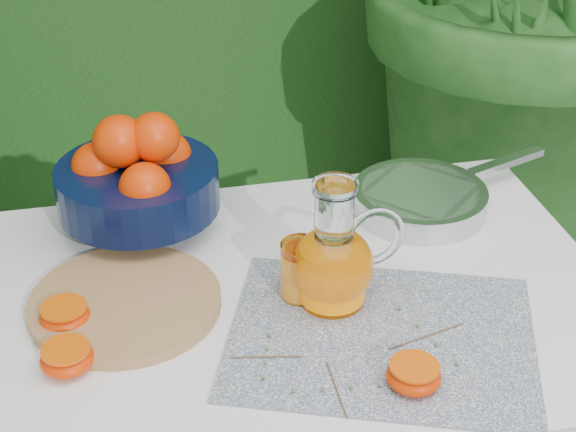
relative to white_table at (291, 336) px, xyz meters
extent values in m
cube|color=white|center=(0.00, 0.00, 0.06)|extent=(1.00, 0.70, 0.04)
cylinder|color=white|center=(-0.45, 0.30, -0.31)|extent=(0.04, 0.04, 0.71)
cylinder|color=white|center=(0.45, 0.30, -0.31)|extent=(0.04, 0.04, 0.71)
cube|color=#0B1740|center=(0.11, -0.13, 0.08)|extent=(0.53, 0.47, 0.00)
cylinder|color=#A66F4B|center=(-0.25, 0.02, 0.09)|extent=(0.34, 0.34, 0.02)
cylinder|color=black|center=(-0.21, 0.24, 0.10)|extent=(0.11, 0.11, 0.04)
cylinder|color=black|center=(-0.21, 0.24, 0.16)|extent=(0.31, 0.31, 0.08)
sphere|color=red|center=(-0.27, 0.26, 0.20)|extent=(0.10, 0.10, 0.08)
sphere|color=red|center=(-0.15, 0.28, 0.20)|extent=(0.10, 0.10, 0.08)
sphere|color=red|center=(-0.20, 0.18, 0.20)|extent=(0.10, 0.10, 0.08)
sphere|color=red|center=(-0.22, 0.31, 0.20)|extent=(0.10, 0.10, 0.08)
sphere|color=red|center=(-0.23, 0.24, 0.25)|extent=(0.10, 0.10, 0.09)
sphere|color=red|center=(-0.18, 0.23, 0.26)|extent=(0.09, 0.09, 0.08)
cylinder|color=white|center=(0.06, -0.03, 0.09)|extent=(0.11, 0.11, 0.01)
ellipsoid|color=white|center=(0.06, -0.03, 0.15)|extent=(0.13, 0.13, 0.12)
cylinder|color=white|center=(0.06, -0.03, 0.24)|extent=(0.06, 0.06, 0.08)
cylinder|color=white|center=(0.06, -0.03, 0.28)|extent=(0.07, 0.07, 0.01)
torus|color=white|center=(0.12, -0.03, 0.19)|extent=(0.10, 0.02, 0.10)
cylinder|color=orange|center=(0.06, -0.03, 0.14)|extent=(0.11, 0.11, 0.09)
cylinder|color=white|center=(0.01, -0.01, 0.13)|extent=(0.06, 0.06, 0.09)
cylinder|color=#FFA020|center=(0.01, -0.01, 0.12)|extent=(0.06, 0.06, 0.07)
cylinder|color=orange|center=(0.01, -0.01, 0.16)|extent=(0.05, 0.05, 0.00)
cylinder|color=#BABABF|center=(0.28, 0.20, 0.10)|extent=(0.30, 0.30, 0.04)
cylinder|color=white|center=(0.28, 0.20, 0.12)|extent=(0.27, 0.27, 0.01)
cube|color=#BABABF|center=(0.47, 0.27, 0.12)|extent=(0.17, 0.08, 0.01)
ellipsoid|color=red|center=(-0.33, -0.10, 0.10)|extent=(0.09, 0.09, 0.04)
cylinder|color=orange|center=(-0.33, -0.10, 0.12)|extent=(0.08, 0.08, 0.00)
ellipsoid|color=red|center=(-0.34, 0.00, 0.10)|extent=(0.09, 0.09, 0.04)
cylinder|color=orange|center=(-0.34, 0.00, 0.12)|extent=(0.08, 0.08, 0.00)
ellipsoid|color=red|center=(0.12, -0.23, 0.10)|extent=(0.09, 0.09, 0.04)
cylinder|color=orange|center=(0.12, -0.23, 0.12)|extent=(0.08, 0.08, 0.00)
cylinder|color=brown|center=(0.01, -0.22, 0.09)|extent=(0.00, 0.11, 0.00)
sphere|color=#52733C|center=(-0.04, -0.22, 0.09)|extent=(0.01, 0.01, 0.01)
sphere|color=#52733C|center=(-0.01, -0.22, 0.09)|extent=(0.01, 0.01, 0.01)
sphere|color=#52733C|center=(0.03, -0.23, 0.09)|extent=(0.01, 0.01, 0.01)
sphere|color=#52733C|center=(0.07, -0.23, 0.09)|extent=(0.01, 0.01, 0.01)
cylinder|color=brown|center=(0.17, -0.15, 0.09)|extent=(0.12, 0.03, 0.00)
sphere|color=#52733C|center=(0.15, -0.08, 0.09)|extent=(0.01, 0.01, 0.01)
sphere|color=#52733C|center=(0.16, -0.12, 0.09)|extent=(0.01, 0.01, 0.01)
sphere|color=#52733C|center=(0.17, -0.17, 0.09)|extent=(0.01, 0.01, 0.01)
sphere|color=#52733C|center=(0.19, -0.21, 0.09)|extent=(0.01, 0.01, 0.01)
cylinder|color=brown|center=(-0.07, -0.14, 0.09)|extent=(0.10, 0.02, 0.00)
sphere|color=#52733C|center=(-0.08, -0.18, 0.09)|extent=(0.01, 0.01, 0.01)
sphere|color=#52733C|center=(-0.07, -0.16, 0.09)|extent=(0.01, 0.01, 0.01)
sphere|color=#52733C|center=(-0.06, -0.13, 0.09)|extent=(0.01, 0.01, 0.01)
sphere|color=#52733C|center=(-0.05, -0.10, 0.09)|extent=(0.01, 0.01, 0.01)
camera|label=1|loc=(-0.24, -1.07, 0.89)|focal=55.00mm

